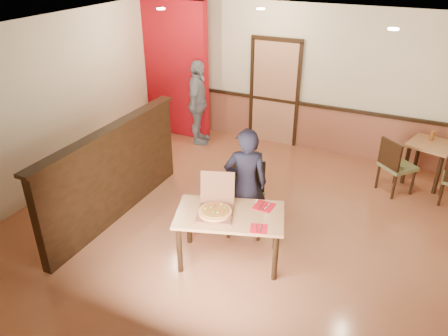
% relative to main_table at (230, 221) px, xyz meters
% --- Properties ---
extents(floor, '(7.00, 7.00, 0.00)m').
position_rel_main_table_xyz_m(floor, '(0.00, 0.45, -0.62)').
color(floor, '#AC6643').
rests_on(floor, ground).
extents(ceiling, '(7.00, 7.00, 0.00)m').
position_rel_main_table_xyz_m(ceiling, '(0.00, 0.45, 2.18)').
color(ceiling, black).
rests_on(ceiling, wall_back).
extents(wall_back, '(7.00, 0.00, 7.00)m').
position_rel_main_table_xyz_m(wall_back, '(0.00, 3.95, 0.78)').
color(wall_back, beige).
rests_on(wall_back, floor).
extents(wall_left, '(0.00, 7.00, 7.00)m').
position_rel_main_table_xyz_m(wall_left, '(-3.50, 0.45, 0.78)').
color(wall_left, beige).
rests_on(wall_left, floor).
extents(wainscot_back, '(7.00, 0.04, 0.90)m').
position_rel_main_table_xyz_m(wainscot_back, '(0.00, 3.92, -0.17)').
color(wainscot_back, '#9D593E').
rests_on(wainscot_back, floor).
extents(chair_rail_back, '(7.00, 0.06, 0.06)m').
position_rel_main_table_xyz_m(chair_rail_back, '(0.00, 3.90, 0.30)').
color(chair_rail_back, black).
rests_on(chair_rail_back, wall_back).
extents(back_door, '(0.90, 0.06, 2.10)m').
position_rel_main_table_xyz_m(back_door, '(-0.80, 3.91, 0.43)').
color(back_door, tan).
rests_on(back_door, wall_back).
extents(booth_partition, '(0.20, 3.10, 1.44)m').
position_rel_main_table_xyz_m(booth_partition, '(-2.00, 0.25, 0.12)').
color(booth_partition, black).
rests_on(booth_partition, floor).
extents(red_accent_panel, '(1.60, 0.20, 2.78)m').
position_rel_main_table_xyz_m(red_accent_panel, '(-2.90, 3.45, 0.78)').
color(red_accent_panel, '#A10B14').
rests_on(red_accent_panel, floor).
extents(spot_a, '(0.14, 0.14, 0.02)m').
position_rel_main_table_xyz_m(spot_a, '(-2.30, 2.25, 2.16)').
color(spot_a, '#FFF7B2').
rests_on(spot_a, ceiling).
extents(spot_b, '(0.14, 0.14, 0.02)m').
position_rel_main_table_xyz_m(spot_b, '(-0.80, 2.95, 2.16)').
color(spot_b, '#FFF7B2').
rests_on(spot_b, ceiling).
extents(spot_c, '(0.14, 0.14, 0.02)m').
position_rel_main_table_xyz_m(spot_c, '(1.40, 1.95, 2.16)').
color(spot_c, '#FFF7B2').
rests_on(spot_c, ceiling).
extents(main_table, '(1.53, 1.16, 0.73)m').
position_rel_main_table_xyz_m(main_table, '(0.00, 0.00, 0.00)').
color(main_table, tan).
rests_on(main_table, floor).
extents(diner_chair, '(0.64, 0.64, 1.04)m').
position_rel_main_table_xyz_m(diner_chair, '(-0.09, 0.77, -0.05)').
color(diner_chair, '#646B3E').
rests_on(diner_chair, floor).
extents(side_chair_left, '(0.67, 0.67, 0.96)m').
position_rel_main_table_xyz_m(side_chair_left, '(1.72, 2.77, -0.10)').
color(side_chair_left, '#646B3E').
rests_on(side_chair_left, floor).
extents(side_table, '(0.86, 0.86, 0.74)m').
position_rel_main_table_xyz_m(side_table, '(2.22, 3.37, -0.05)').
color(side_table, tan).
rests_on(side_table, floor).
extents(diner, '(0.71, 0.62, 1.65)m').
position_rel_main_table_xyz_m(diner, '(-0.05, 0.62, 0.20)').
color(diner, black).
rests_on(diner, floor).
extents(passerby, '(0.69, 1.09, 1.73)m').
position_rel_main_table_xyz_m(passerby, '(-2.17, 3.20, 0.24)').
color(passerby, gray).
rests_on(passerby, floor).
extents(pizza_box, '(0.58, 0.63, 0.46)m').
position_rel_main_table_xyz_m(pizza_box, '(-0.17, -0.06, 0.17)').
color(pizza_box, brown).
rests_on(pizza_box, main_table).
extents(pizza, '(0.51, 0.51, 0.03)m').
position_rel_main_table_xyz_m(pizza, '(-0.16, -0.10, 0.15)').
color(pizza, '#ED9F56').
rests_on(pizza, pizza_box).
extents(napkin_near, '(0.25, 0.25, 0.01)m').
position_rel_main_table_xyz_m(napkin_near, '(0.45, -0.15, 0.11)').
color(napkin_near, red).
rests_on(napkin_near, main_table).
extents(napkin_far, '(0.26, 0.26, 0.01)m').
position_rel_main_table_xyz_m(napkin_far, '(0.33, 0.34, 0.11)').
color(napkin_far, red).
rests_on(napkin_far, main_table).
extents(condiment, '(0.07, 0.07, 0.17)m').
position_rel_main_table_xyz_m(condiment, '(2.20, 3.51, 0.21)').
color(condiment, '#94521A').
rests_on(condiment, side_table).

